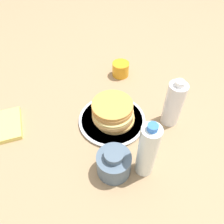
{
  "coord_description": "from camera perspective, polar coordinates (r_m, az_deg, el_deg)",
  "views": [
    {
      "loc": [
        -0.45,
        0.37,
        0.7
      ],
      "look_at": [
        -0.03,
        -0.02,
        0.05
      ],
      "focal_mm": 35.0,
      "sensor_mm": 36.0,
      "label": 1
    }
  ],
  "objects": [
    {
      "name": "juice_glass",
      "position": [
        1.1,
        2.25,
        11.13
      ],
      "size": [
        0.08,
        0.08,
        0.07
      ],
      "color": "orange",
      "rests_on": "ground_plane"
    },
    {
      "name": "cream_jug",
      "position": [
        0.74,
        0.48,
        -13.22
      ],
      "size": [
        0.11,
        0.11,
        0.11
      ],
      "color": "#4C6075",
      "rests_on": "ground_plane"
    },
    {
      "name": "plate",
      "position": [
        0.9,
        -0.0,
        -2.0
      ],
      "size": [
        0.27,
        0.27,
        0.01
      ],
      "color": "silver",
      "rests_on": "ground_plane"
    },
    {
      "name": "napkin",
      "position": [
        0.97,
        -25.06,
        -2.99
      ],
      "size": [
        0.18,
        0.14,
        0.02
      ],
      "color": "#E5D166",
      "rests_on": "ground_plane"
    },
    {
      "name": "ground_plane",
      "position": [
        0.91,
        -2.05,
        -2.06
      ],
      "size": [
        4.0,
        4.0,
        0.0
      ],
      "primitive_type": "plane",
      "color": "#9E7F5B"
    },
    {
      "name": "water_bottle_near",
      "position": [
        0.69,
        9.22,
        -10.01
      ],
      "size": [
        0.06,
        0.06,
        0.24
      ],
      "color": "silver",
      "rests_on": "ground_plane"
    },
    {
      "name": "pancake_stack",
      "position": [
        0.86,
        0.24,
        -0.0
      ],
      "size": [
        0.18,
        0.17,
        0.08
      ],
      "color": "tan",
      "rests_on": "plate"
    },
    {
      "name": "water_bottle_mid",
      "position": [
        0.86,
        15.78,
        2.08
      ],
      "size": [
        0.07,
        0.07,
        0.21
      ],
      "color": "white",
      "rests_on": "ground_plane"
    }
  ]
}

